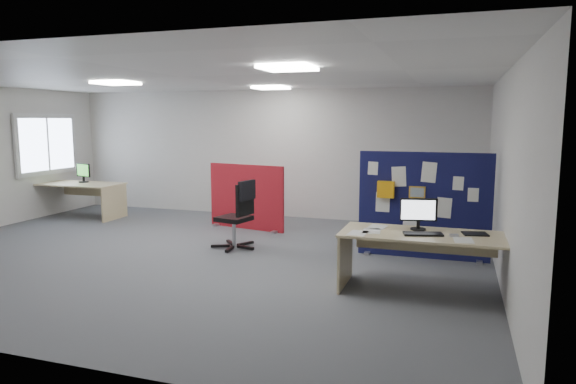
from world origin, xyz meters
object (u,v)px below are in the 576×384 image
(main_desk, at_px, (423,246))
(second_desk, at_px, (82,191))
(monitor_second, at_px, (83,172))
(monitor_main, at_px, (419,212))
(red_divider, at_px, (246,197))
(office_chair, at_px, (239,211))
(navy_divider, at_px, (422,205))

(main_desk, distance_m, second_desk, 7.75)
(main_desk, height_order, monitor_second, monitor_second)
(monitor_main, xyz_separation_m, red_divider, (-3.36, 2.54, -0.34))
(red_divider, relative_size, second_desk, 0.92)
(red_divider, xyz_separation_m, office_chair, (0.51, -1.48, 0.02))
(navy_divider, distance_m, second_desk, 7.23)
(monitor_main, height_order, second_desk, monitor_main)
(navy_divider, xyz_separation_m, office_chair, (-2.81, -0.39, -0.17))
(main_desk, distance_m, monitor_second, 7.83)
(main_desk, distance_m, office_chair, 3.16)
(navy_divider, xyz_separation_m, monitor_second, (-7.18, 1.23, 0.15))
(office_chair, bearing_deg, navy_divider, 20.86)
(office_chair, bearing_deg, main_desk, -9.32)
(navy_divider, distance_m, red_divider, 3.50)
(red_divider, relative_size, monitor_second, 3.69)
(main_desk, bearing_deg, monitor_second, 158.87)
(navy_divider, xyz_separation_m, main_desk, (0.12, -1.59, -0.23))
(red_divider, distance_m, office_chair, 1.57)
(main_desk, bearing_deg, monitor_main, 118.30)
(office_chair, bearing_deg, red_divider, 121.93)
(second_desk, height_order, office_chair, office_chair)
(monitor_second, bearing_deg, main_desk, -3.25)
(red_divider, bearing_deg, second_desk, -168.84)
(red_divider, height_order, office_chair, red_divider)
(monitor_main, relative_size, office_chair, 0.40)
(second_desk, distance_m, monitor_second, 0.41)
(monitor_main, bearing_deg, second_desk, 147.68)
(navy_divider, height_order, red_divider, navy_divider)
(monitor_main, relative_size, red_divider, 0.27)
(monitor_main, relative_size, second_desk, 0.25)
(second_desk, xyz_separation_m, monitor_second, (-0.04, 0.12, 0.39))
(monitor_second, bearing_deg, red_divider, 15.79)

